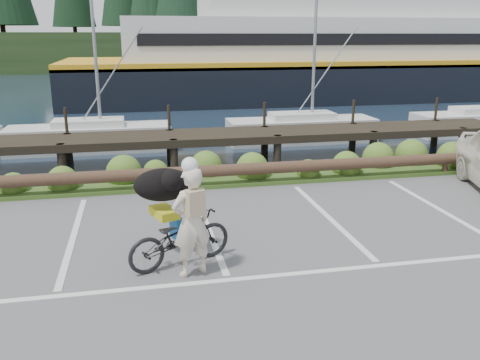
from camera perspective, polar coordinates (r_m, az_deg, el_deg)
The scene contains 7 objects.
ground at distance 8.53m, azimuth -1.80°, elevation -9.99°, with size 72.00×72.00×0.00m, color #505052.
harbor_backdrop at distance 86.07m, azimuth -10.72°, elevation 13.28°, with size 170.00×160.00×30.00m.
vegetation_strip at distance 13.44m, azimuth -5.66°, elevation 0.02°, with size 34.00×1.60×0.10m, color #3D5B21.
log_rail at distance 12.78m, azimuth -5.32°, elevation -1.05°, with size 32.00×0.30×0.60m, color #443021, non-canonical shape.
bicycle at distance 8.56m, azimuth -6.76°, elevation -6.45°, with size 0.64×1.84×0.97m, color black.
cyclist at distance 8.05m, azimuth -5.48°, elevation -4.71°, with size 0.66×0.43×1.80m, color beige.
dog at distance 8.81m, azimuth -8.65°, elevation -0.53°, with size 1.00×0.49×0.58m, color black.
Camera 1 is at (-1.28, -7.56, 3.74)m, focal length 38.00 mm.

